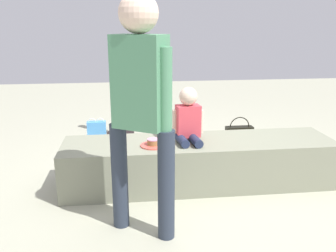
{
  "coord_description": "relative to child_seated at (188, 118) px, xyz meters",
  "views": [
    {
      "loc": [
        -0.64,
        -2.95,
        1.44
      ],
      "look_at": [
        -0.33,
        -0.34,
        0.67
      ],
      "focal_mm": 37.66,
      "sensor_mm": 36.0,
      "label": 1
    }
  ],
  "objects": [
    {
      "name": "railing_post",
      "position": [
        -0.63,
        1.56,
        -0.22
      ],
      "size": [
        0.36,
        0.36,
        1.1
      ],
      "color": "black",
      "rests_on": "ground_plane"
    },
    {
      "name": "gift_bag",
      "position": [
        -0.9,
        1.12,
        -0.47
      ],
      "size": [
        0.22,
        0.1,
        0.36
      ],
      "color": "#4C99E0",
      "rests_on": "ground_plane"
    },
    {
      "name": "adult_standing",
      "position": [
        -0.45,
        -0.73,
        0.34
      ],
      "size": [
        0.43,
        0.34,
        1.62
      ],
      "color": "#293241",
      "rests_on": "ground_plane"
    },
    {
      "name": "handbag_black_leather",
      "position": [
        0.82,
        1.02,
        -0.51
      ],
      "size": [
        0.33,
        0.11,
        0.35
      ],
      "color": "black",
      "rests_on": "ground_plane"
    },
    {
      "name": "cake_box_white",
      "position": [
        -0.47,
        0.45,
        -0.58
      ],
      "size": [
        0.33,
        0.32,
        0.11
      ],
      "primitive_type": "cube",
      "rotation": [
        0.0,
        0.0,
        -0.19
      ],
      "color": "white",
      "rests_on": "ground_plane"
    },
    {
      "name": "concrete_ledge",
      "position": [
        0.11,
        -0.01,
        -0.42
      ],
      "size": [
        2.45,
        0.59,
        0.42
      ],
      "primitive_type": "cube",
      "color": "gray",
      "rests_on": "ground_plane"
    },
    {
      "name": "child_seated",
      "position": [
        0.0,
        0.0,
        0.0
      ],
      "size": [
        0.28,
        0.32,
        0.48
      ],
      "color": "#222B4A",
      "rests_on": "concrete_ledge"
    },
    {
      "name": "cake_plate",
      "position": [
        -0.32,
        -0.11,
        -0.19
      ],
      "size": [
        0.22,
        0.22,
        0.07
      ],
      "color": "#E0594C",
      "rests_on": "concrete_ledge"
    },
    {
      "name": "party_cup_red",
      "position": [
        -0.12,
        1.19,
        -0.57
      ],
      "size": [
        0.07,
        0.07,
        0.12
      ],
      "primitive_type": "cylinder",
      "color": "red",
      "rests_on": "ground_plane"
    },
    {
      "name": "ground_plane",
      "position": [
        0.11,
        -0.01,
        -0.63
      ],
      "size": [
        12.0,
        12.0,
        0.0
      ],
      "primitive_type": "plane",
      "color": "#A6A68F"
    },
    {
      "name": "water_bottle_near_gift",
      "position": [
        1.19,
        0.93,
        -0.54
      ],
      "size": [
        0.06,
        0.06,
        0.2
      ],
      "color": "silver",
      "rests_on": "ground_plane"
    }
  ]
}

